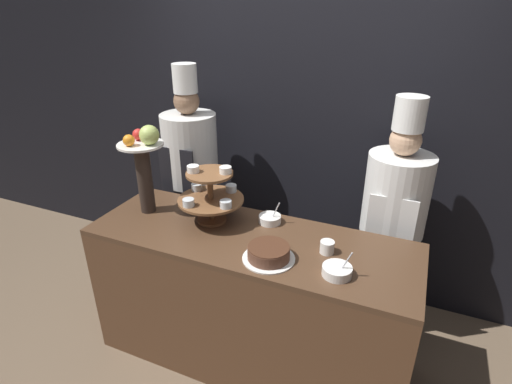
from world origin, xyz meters
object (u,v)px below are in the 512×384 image
(serving_bowl_far, at_px, (270,219))
(cup_white, at_px, (327,247))
(tiered_stand, at_px, (211,193))
(chef_left, at_px, (192,172))
(fruit_pedestal, at_px, (144,161))
(chef_center_left, at_px, (393,215))
(cake_round, at_px, (269,253))
(serving_bowl_near, at_px, (337,271))

(serving_bowl_far, bearing_deg, cup_white, -24.75)
(tiered_stand, relative_size, chef_left, 0.23)
(fruit_pedestal, xyz_separation_m, cup_white, (1.20, -0.02, -0.32))
(tiered_stand, height_order, chef_center_left, chef_center_left)
(cup_white, height_order, serving_bowl_far, serving_bowl_far)
(fruit_pedestal, distance_m, cup_white, 1.24)
(serving_bowl_far, height_order, chef_left, chef_left)
(cake_round, distance_m, cup_white, 0.33)
(fruit_pedestal, xyz_separation_m, serving_bowl_far, (0.79, 0.17, -0.33))
(serving_bowl_far, bearing_deg, chef_center_left, 31.38)
(fruit_pedestal, bearing_deg, cake_round, -12.43)
(chef_left, bearing_deg, serving_bowl_far, -27.21)
(cup_white, bearing_deg, chef_center_left, 64.91)
(cake_round, relative_size, serving_bowl_near, 1.87)
(cake_round, bearing_deg, serving_bowl_far, 110.52)
(tiered_stand, xyz_separation_m, fruit_pedestal, (-0.44, -0.05, 0.16))
(chef_left, distance_m, chef_center_left, 1.54)
(serving_bowl_near, height_order, chef_center_left, chef_center_left)
(cup_white, xyz_separation_m, serving_bowl_far, (-0.41, 0.19, -0.01))
(serving_bowl_near, bearing_deg, cup_white, 118.43)
(chef_left, relative_size, chef_center_left, 1.06)
(serving_bowl_near, xyz_separation_m, chef_left, (-1.34, 0.80, 0.02))
(tiered_stand, distance_m, cup_white, 0.78)
(cake_round, relative_size, serving_bowl_far, 1.90)
(cup_white, relative_size, serving_bowl_near, 0.52)
(serving_bowl_near, height_order, serving_bowl_far, serving_bowl_near)
(tiered_stand, height_order, serving_bowl_far, tiered_stand)
(serving_bowl_near, xyz_separation_m, chef_center_left, (0.19, 0.80, -0.04))
(cake_round, xyz_separation_m, chef_left, (-0.97, 0.80, 0.01))
(tiered_stand, distance_m, fruit_pedestal, 0.47)
(fruit_pedestal, bearing_deg, chef_center_left, 21.90)
(fruit_pedestal, relative_size, chef_center_left, 0.35)
(cup_white, xyz_separation_m, chef_center_left, (0.29, 0.62, -0.05))
(cup_white, xyz_separation_m, chef_left, (-1.25, 0.62, 0.01))
(cake_round, height_order, serving_bowl_near, serving_bowl_near)
(cup_white, xyz_separation_m, serving_bowl_near, (0.10, -0.18, -0.01))
(serving_bowl_far, distance_m, chef_left, 0.94)
(chef_center_left, bearing_deg, chef_left, 180.00)
(cup_white, bearing_deg, cake_round, -145.97)
(fruit_pedestal, xyz_separation_m, serving_bowl_near, (1.30, -0.20, -0.33))
(tiered_stand, bearing_deg, chef_center_left, 27.73)
(cake_round, height_order, chef_left, chef_left)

